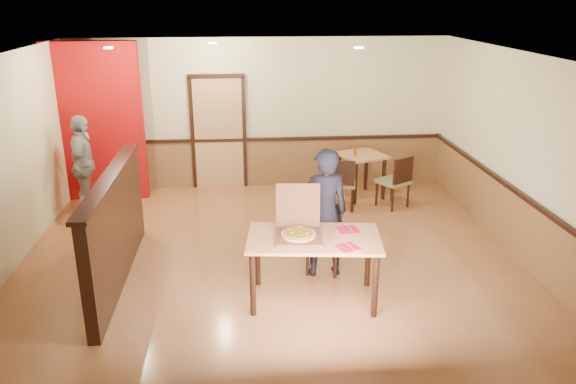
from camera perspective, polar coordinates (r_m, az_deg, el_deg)
name	(u,v)px	position (r m, az deg, el deg)	size (l,w,h in m)	color
floor	(272,266)	(7.80, -1.60, -7.49)	(7.00, 7.00, 0.00)	#B47146
ceiling	(270,58)	(6.98, -1.83, 13.43)	(7.00, 7.00, 0.00)	black
wall_back	(261,114)	(10.66, -2.79, 7.93)	(7.00, 7.00, 0.00)	beige
wall_right	(531,162)	(8.23, 23.46, 2.80)	(7.00, 7.00, 0.00)	beige
wainscot_back	(262,163)	(10.86, -2.70, 2.99)	(7.00, 0.04, 0.90)	brown
chair_rail_back	(261,139)	(10.72, -2.74, 5.37)	(7.00, 0.06, 0.06)	black
wainscot_right	(519,227)	(8.51, 22.42, -3.33)	(0.04, 7.00, 0.90)	brown
chair_rail_right	(522,196)	(8.34, 22.71, -0.35)	(0.06, 7.00, 0.06)	black
back_door	(219,133)	(10.70, -7.06, 5.93)	(0.90, 0.06, 2.10)	tan
booth_partition	(116,227)	(7.48, -17.09, -3.43)	(0.20, 3.10, 1.44)	black
red_accent_panel	(97,122)	(10.47, -18.86, 6.70)	(1.60, 0.20, 2.78)	#A10B0C
spot_a	(108,48)	(8.98, -17.78, 13.78)	(0.14, 0.14, 0.02)	beige
spot_b	(212,43)	(9.47, -7.69, 14.77)	(0.14, 0.14, 0.02)	beige
spot_c	(359,48)	(8.65, 7.20, 14.35)	(0.14, 0.14, 0.02)	beige
main_table	(314,246)	(6.68, 2.62, -5.46)	(1.65, 1.05, 0.84)	tan
diner_chair	(324,235)	(7.54, 3.69, -4.38)	(0.55, 0.55, 0.90)	olive
side_chair_left	(342,182)	(9.62, 5.49, 1.05)	(0.54, 0.54, 0.92)	olive
side_chair_right	(396,180)	(9.84, 10.94, 1.24)	(0.64, 0.64, 0.94)	olive
side_table	(361,164)	(10.25, 7.46, 2.86)	(0.96, 0.96, 0.81)	tan
diner	(324,213)	(7.26, 3.72, -2.14)	(0.63, 0.42, 1.73)	black
passerby	(84,166)	(9.92, -20.05, 2.54)	(0.99, 0.41, 1.69)	#95939B
pizza_box	(298,231)	(6.61, 1.07, -3.98)	(0.58, 0.66, 0.56)	brown
pizza	(299,234)	(6.56, 1.08, -4.33)	(0.41, 0.41, 0.03)	#EBA155
napkin_near	(348,247)	(6.40, 6.11, -5.60)	(0.30, 0.30, 0.01)	red
napkin_far	(348,230)	(6.85, 6.12, -3.82)	(0.28, 0.28, 0.01)	red
condiment	(355,153)	(10.03, 6.85, 4.01)	(0.05, 0.05, 0.14)	brown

